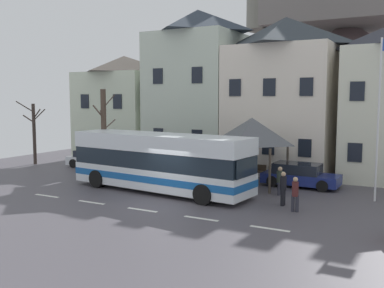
{
  "coord_description": "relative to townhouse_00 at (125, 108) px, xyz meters",
  "views": [
    {
      "loc": [
        11.17,
        -17.38,
        5.06
      ],
      "look_at": [
        -1.05,
        5.26,
        2.33
      ],
      "focal_mm": 40.79,
      "sensor_mm": 36.0,
      "label": 1
    }
  ],
  "objects": [
    {
      "name": "ground_plane",
      "position": [
        11.06,
        -11.99,
        -4.27
      ],
      "size": [
        40.0,
        60.0,
        0.07
      ],
      "color": "#4D4950"
    },
    {
      "name": "townhouse_00",
      "position": [
        0.0,
        0.0,
        0.0
      ],
      "size": [
        6.44,
        6.04,
        8.49
      ],
      "color": "beige",
      "rests_on": "ground_plane"
    },
    {
      "name": "townhouse_01",
      "position": [
        6.82,
        0.07,
        1.55
      ],
      "size": [
        6.29,
        6.18,
        11.58
      ],
      "color": "beige",
      "rests_on": "ground_plane"
    },
    {
      "name": "townhouse_02",
      "position": [
        13.48,
        0.32,
        1.01
      ],
      "size": [
        6.91,
        6.68,
        10.52
      ],
      "color": "silver",
      "rests_on": "ground_plane"
    },
    {
      "name": "hilltop_castle",
      "position": [
        14.5,
        18.58,
        3.23
      ],
      "size": [
        35.27,
        35.27,
        21.0
      ],
      "color": "#685458",
      "rests_on": "ground_plane"
    },
    {
      "name": "transit_bus",
      "position": [
        9.63,
        -9.72,
        -2.66
      ],
      "size": [
        10.76,
        3.61,
        3.13
      ],
      "rotation": [
        0.0,
        0.0,
        -0.1
      ],
      "color": "white",
      "rests_on": "ground_plane"
    },
    {
      "name": "bus_shelter",
      "position": [
        13.39,
        -5.74,
        -1.1
      ],
      "size": [
        3.6,
        3.6,
        3.92
      ],
      "color": "#473D33",
      "rests_on": "ground_plane"
    },
    {
      "name": "parked_car_00",
      "position": [
        15.97,
        -4.78,
        -3.59
      ],
      "size": [
        4.3,
        2.0,
        1.33
      ],
      "rotation": [
        0.0,
        0.0,
        -0.02
      ],
      "color": "navy",
      "rests_on": "ground_plane"
    },
    {
      "name": "parked_car_01",
      "position": [
        0.93,
        -4.94,
        -3.63
      ],
      "size": [
        4.19,
        2.23,
        1.24
      ],
      "rotation": [
        0.0,
        0.0,
        0.12
      ],
      "color": "silver",
      "rests_on": "ground_plane"
    },
    {
      "name": "pedestrian_00",
      "position": [
        16.43,
        -9.58,
        -3.41
      ],
      "size": [
        0.31,
        0.4,
        1.61
      ],
      "color": "black",
      "rests_on": "ground_plane"
    },
    {
      "name": "pedestrian_01",
      "position": [
        15.63,
        -7.47,
        -3.39
      ],
      "size": [
        0.35,
        0.35,
        1.49
      ],
      "color": "#2D2D38",
      "rests_on": "ground_plane"
    },
    {
      "name": "pedestrian_02",
      "position": [
        17.23,
        -10.46,
        -3.4
      ],
      "size": [
        0.34,
        0.29,
        1.58
      ],
      "color": "#2D2D38",
      "rests_on": "ground_plane"
    },
    {
      "name": "pedestrian_03",
      "position": [
        13.71,
        -7.54,
        -3.36
      ],
      "size": [
        0.28,
        0.35,
        1.67
      ],
      "color": "black",
      "rests_on": "ground_plane"
    },
    {
      "name": "public_bench",
      "position": [
        12.75,
        -3.57,
        -3.77
      ],
      "size": [
        1.52,
        0.48,
        0.87
      ],
      "color": "#473828",
      "rests_on": "ground_plane"
    },
    {
      "name": "flagpole",
      "position": [
        20.24,
        -6.63,
        0.29
      ],
      "size": [
        0.95,
        0.1,
        7.91
      ],
      "color": "silver",
      "rests_on": "ground_plane"
    },
    {
      "name": "bare_tree_00",
      "position": [
        4.61,
        -8.24,
        -1.4
      ],
      "size": [
        2.01,
        0.66,
        5.59
      ],
      "color": "#47382D",
      "rests_on": "ground_plane"
    },
    {
      "name": "bare_tree_01",
      "position": [
        -4.09,
        -5.97,
        -1.77
      ],
      "size": [
        1.59,
        2.07,
        4.84
      ],
      "color": "#382D28",
      "rests_on": "ground_plane"
    }
  ]
}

